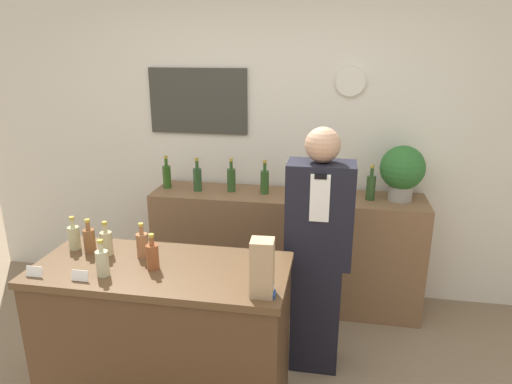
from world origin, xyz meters
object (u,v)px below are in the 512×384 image
at_px(shopkeeper, 318,254).
at_px(potted_plant, 402,170).
at_px(paper_bag, 262,268).
at_px(tape_dispenser, 267,292).

xyz_separation_m(shopkeeper, potted_plant, (0.57, 0.77, 0.37)).
distance_m(paper_bag, tape_dispenser, 0.12).
height_order(shopkeeper, paper_bag, shopkeeper).
relative_size(paper_bag, tape_dispenser, 3.18).
xyz_separation_m(potted_plant, tape_dispenser, (-0.78, -1.50, -0.25)).
xyz_separation_m(potted_plant, paper_bag, (-0.81, -1.49, -0.13)).
bearing_deg(potted_plant, paper_bag, -118.48).
height_order(shopkeeper, tape_dispenser, shopkeeper).
bearing_deg(tape_dispenser, potted_plant, 62.36).
bearing_deg(shopkeeper, tape_dispenser, -106.44).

